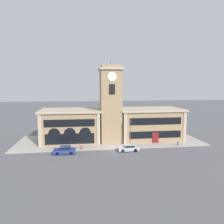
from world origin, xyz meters
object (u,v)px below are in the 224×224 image
object	(u,v)px
street_lamp	(131,127)
fire_hydrant	(81,147)
bollard	(178,143)
parked_car_near	(65,150)
parked_car_mid	(129,148)

from	to	relation	value
street_lamp	fire_hydrant	world-z (taller)	street_lamp
bollard	fire_hydrant	size ratio (longest dim) A/B	1.22
parked_car_near	street_lamp	world-z (taller)	street_lamp
street_lamp	fire_hydrant	xyz separation A→B (m)	(-10.19, -0.15, -3.82)
parked_car_mid	fire_hydrant	bearing A→B (deg)	-11.40
parked_car_near	street_lamp	xyz separation A→B (m)	(13.29, 2.08, 3.62)
bollard	fire_hydrant	bearing A→B (deg)	-179.90
fire_hydrant	street_lamp	bearing A→B (deg)	0.85
street_lamp	bollard	distance (m)	11.04
bollard	parked_car_mid	bearing A→B (deg)	-170.08
parked_car_mid	street_lamp	distance (m)	4.32
street_lamp	fire_hydrant	distance (m)	10.88
street_lamp	parked_car_mid	bearing A→B (deg)	-112.35
fire_hydrant	parked_car_near	bearing A→B (deg)	-148.08
parked_car_mid	fire_hydrant	xyz separation A→B (m)	(-9.33, 1.93, -0.13)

